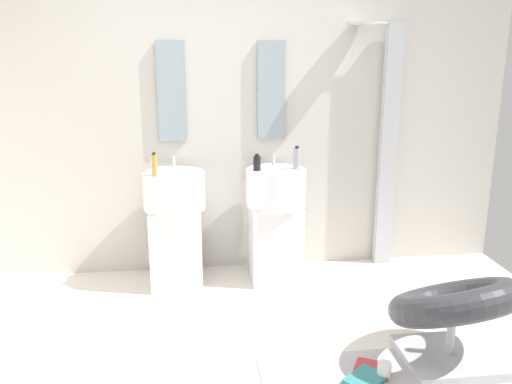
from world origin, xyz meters
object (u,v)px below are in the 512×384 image
at_px(pedestal_sink_left, 175,225).
at_px(lounge_chair, 453,310).
at_px(coffee_mug, 384,370).
at_px(magazine_red, 372,369).
at_px(magazine_teal, 366,379).
at_px(shower_column, 387,142).
at_px(soap_bottle_black, 257,163).
at_px(soap_bottle_grey, 297,158).
at_px(soap_bottle_clear, 154,166).
at_px(pedestal_sink_right, 275,221).
at_px(soap_bottle_amber, 155,165).
at_px(soap_bottle_blue, 155,164).

distance_m(pedestal_sink_left, lounge_chair, 2.14).
xyz_separation_m(lounge_chair, coffee_mug, (-0.45, -0.13, -0.29)).
height_order(magazine_red, magazine_teal, magazine_teal).
distance_m(shower_column, soap_bottle_black, 1.16).
bearing_deg(magazine_teal, lounge_chair, -24.15).
relative_size(lounge_chair, soap_bottle_grey, 5.49).
height_order(soap_bottle_clear, soap_bottle_black, soap_bottle_clear).
relative_size(magazine_teal, soap_bottle_black, 1.72).
height_order(pedestal_sink_right, coffee_mug, pedestal_sink_right).
height_order(shower_column, soap_bottle_grey, shower_column).
bearing_deg(lounge_chair, magazine_red, -173.93).
height_order(soap_bottle_clear, soap_bottle_amber, soap_bottle_amber).
bearing_deg(pedestal_sink_left, soap_bottle_clear, -147.80).
bearing_deg(magazine_teal, soap_bottle_grey, 55.79).
distance_m(shower_column, lounge_chair, 1.74).
bearing_deg(shower_column, soap_bottle_blue, -174.22).
distance_m(pedestal_sink_right, lounge_chair, 1.60).
height_order(pedestal_sink_left, soap_bottle_clear, soap_bottle_clear).
bearing_deg(magazine_red, soap_bottle_amber, 163.03).
relative_size(magazine_red, coffee_mug, 2.13).
bearing_deg(lounge_chair, magazine_teal, -165.17).
height_order(pedestal_sink_left, soap_bottle_amber, soap_bottle_amber).
relative_size(pedestal_sink_left, magazine_teal, 4.52).
relative_size(shower_column, soap_bottle_black, 15.57).
bearing_deg(coffee_mug, soap_bottle_blue, 131.79).
relative_size(pedestal_sink_left, soap_bottle_clear, 6.14).
height_order(shower_column, lounge_chair, shower_column).
xyz_separation_m(lounge_chair, soap_bottle_amber, (-1.79, 1.23, 0.66)).
distance_m(pedestal_sink_left, magazine_red, 1.88).
bearing_deg(shower_column, magazine_red, -110.71).
height_order(pedestal_sink_right, soap_bottle_clear, soap_bottle_clear).
relative_size(pedestal_sink_left, pedestal_sink_right, 1.00).
bearing_deg(soap_bottle_clear, soap_bottle_grey, 4.85).
distance_m(pedestal_sink_right, soap_bottle_clear, 1.07).
bearing_deg(lounge_chair, pedestal_sink_right, 122.65).
bearing_deg(coffee_mug, pedestal_sink_left, 129.39).
xyz_separation_m(coffee_mug, soap_bottle_grey, (-0.24, 1.47, 0.95)).
relative_size(magazine_red, soap_bottle_blue, 1.51).
distance_m(coffee_mug, soap_bottle_grey, 1.77).
distance_m(pedestal_sink_right, shower_column, 1.16).
bearing_deg(pedestal_sink_right, soap_bottle_grey, 1.87).
relative_size(soap_bottle_blue, soap_bottle_black, 1.03).
distance_m(lounge_chair, soap_bottle_grey, 1.65).
bearing_deg(soap_bottle_clear, magazine_teal, -48.81).
bearing_deg(soap_bottle_clear, soap_bottle_black, 5.58).
relative_size(shower_column, soap_bottle_clear, 12.31).
bearing_deg(soap_bottle_blue, coffee_mug, -48.21).
xyz_separation_m(pedestal_sink_left, soap_bottle_blue, (-0.14, 0.04, 0.49)).
height_order(shower_column, soap_bottle_blue, shower_column).
distance_m(lounge_chair, soap_bottle_blue, 2.35).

